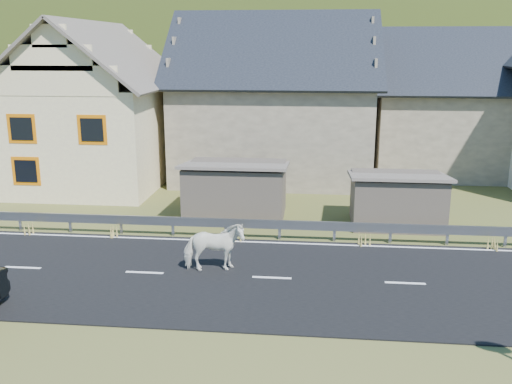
# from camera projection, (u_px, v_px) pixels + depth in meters

# --- Properties ---
(ground) EXTENTS (160.00, 160.00, 0.00)m
(ground) POSITION_uv_depth(u_px,v_px,m) (272.00, 279.00, 17.44)
(ground) COLOR #374118
(ground) RESTS_ON ground
(road) EXTENTS (60.00, 7.00, 0.04)m
(road) POSITION_uv_depth(u_px,v_px,m) (272.00, 278.00, 17.43)
(road) COLOR black
(road) RESTS_ON ground
(lane_markings) EXTENTS (60.00, 6.60, 0.01)m
(lane_markings) POSITION_uv_depth(u_px,v_px,m) (272.00, 278.00, 17.43)
(lane_markings) COLOR silver
(lane_markings) RESTS_ON road
(guardrail) EXTENTS (28.10, 0.09, 0.75)m
(guardrail) POSITION_uv_depth(u_px,v_px,m) (280.00, 225.00, 20.85)
(guardrail) COLOR #93969B
(guardrail) RESTS_ON ground
(shed_left) EXTENTS (4.30, 3.30, 2.40)m
(shed_left) POSITION_uv_depth(u_px,v_px,m) (236.00, 191.00, 23.63)
(shed_left) COLOR brown
(shed_left) RESTS_ON ground
(shed_right) EXTENTS (3.80, 2.90, 2.20)m
(shed_right) POSITION_uv_depth(u_px,v_px,m) (397.00, 200.00, 22.52)
(shed_right) COLOR brown
(shed_right) RESTS_ON ground
(house_cream) EXTENTS (7.80, 9.80, 8.30)m
(house_cream) POSITION_uv_depth(u_px,v_px,m) (94.00, 98.00, 28.91)
(house_cream) COLOR #FAEBAE
(house_cream) RESTS_ON ground
(house_stone_a) EXTENTS (10.80, 9.80, 8.90)m
(house_stone_a) POSITION_uv_depth(u_px,v_px,m) (275.00, 89.00, 30.84)
(house_stone_a) COLOR tan
(house_stone_a) RESTS_ON ground
(house_stone_b) EXTENTS (9.80, 8.80, 8.10)m
(house_stone_b) POSITION_uv_depth(u_px,v_px,m) (456.00, 95.00, 31.87)
(house_stone_b) COLOR tan
(house_stone_b) RESTS_ON ground
(mountain) EXTENTS (440.00, 280.00, 260.00)m
(mountain) POSITION_uv_depth(u_px,v_px,m) (326.00, 127.00, 195.34)
(mountain) COLOR #293A0E
(mountain) RESTS_ON ground
(conifer_patch) EXTENTS (76.00, 50.00, 28.00)m
(conifer_patch) POSITION_uv_depth(u_px,v_px,m) (64.00, 50.00, 127.40)
(conifer_patch) COLOR black
(conifer_patch) RESTS_ON ground
(horse) EXTENTS (1.23, 2.01, 1.58)m
(horse) POSITION_uv_depth(u_px,v_px,m) (214.00, 247.00, 17.78)
(horse) COLOR white
(horse) RESTS_ON road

